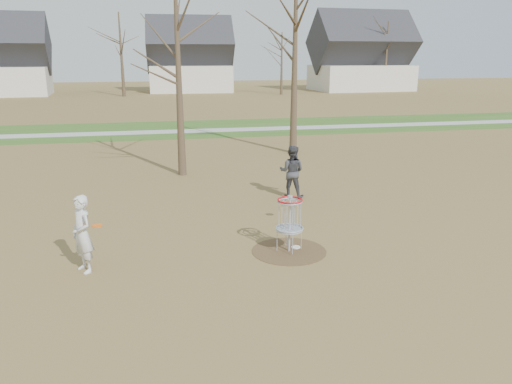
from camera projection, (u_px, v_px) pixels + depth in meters
ground at (289, 251)px, 11.99m from camera, size 160.00×160.00×0.00m
green_band at (202, 128)px, 31.81m from camera, size 160.00×8.00×0.01m
footpath at (203, 131)px, 30.86m from camera, size 160.00×1.50×0.01m
dirt_circle at (289, 251)px, 11.99m from camera, size 1.80×1.80×0.01m
player_standing at (82, 234)px, 10.67m from camera, size 0.68×0.75×1.71m
player_throwing at (292, 172)px, 16.35m from camera, size 1.04×0.95×1.72m
disc_grounded at (296, 247)px, 12.19m from camera, size 0.22×0.22×0.02m
discs_in_play at (212, 209)px, 12.22m from camera, size 5.15×2.55×0.37m
disc_golf_basket at (290, 215)px, 11.75m from camera, size 0.64×0.64×1.35m
bare_trees at (203, 45)px, 44.69m from camera, size 52.62×44.98×9.00m
houses_row at (210, 63)px, 61.50m from camera, size 56.51×10.01×7.26m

